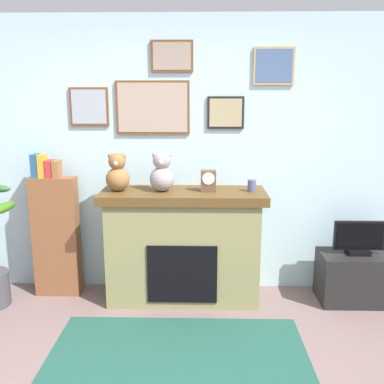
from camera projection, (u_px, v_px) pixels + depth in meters
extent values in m
cube|color=silver|center=(169.00, 157.00, 4.13)|extent=(5.20, 0.12, 2.60)
cube|color=brown|center=(153.00, 108.00, 3.96)|extent=(0.68, 0.02, 0.49)
cube|color=tan|center=(153.00, 108.00, 3.94)|extent=(0.64, 0.00, 0.45)
cube|color=brown|center=(89.00, 107.00, 3.97)|extent=(0.36, 0.02, 0.35)
cube|color=#9BA5B3|center=(89.00, 107.00, 3.96)|extent=(0.32, 0.00, 0.31)
cube|color=black|center=(226.00, 113.00, 3.95)|extent=(0.34, 0.02, 0.29)
cube|color=tan|center=(226.00, 113.00, 3.94)|extent=(0.30, 0.00, 0.25)
cube|color=brown|center=(172.00, 56.00, 3.85)|extent=(0.38, 0.02, 0.28)
cube|color=gray|center=(172.00, 56.00, 3.84)|extent=(0.34, 0.00, 0.24)
cube|color=tan|center=(274.00, 66.00, 3.85)|extent=(0.37, 0.02, 0.33)
cube|color=#47608B|center=(274.00, 66.00, 3.84)|extent=(0.33, 0.00, 0.29)
cube|color=#878453|center=(183.00, 249.00, 3.99)|extent=(1.36, 0.52, 0.96)
cube|color=brown|center=(183.00, 195.00, 3.88)|extent=(1.48, 0.58, 0.08)
cube|color=black|center=(182.00, 274.00, 3.76)|extent=(0.61, 0.02, 0.53)
cube|color=brown|center=(56.00, 237.00, 4.05)|extent=(0.42, 0.16, 1.15)
cube|color=#265483|center=(36.00, 166.00, 3.91)|extent=(0.06, 0.13, 0.21)
cube|color=gold|center=(43.00, 166.00, 3.91)|extent=(0.06, 0.13, 0.21)
cube|color=red|center=(50.00, 169.00, 3.91)|extent=(0.06, 0.13, 0.16)
cube|color=#8F5E36|center=(57.00, 169.00, 3.91)|extent=(0.05, 0.13, 0.15)
ellipsoid|color=#38701A|center=(3.00, 208.00, 3.71)|extent=(0.13, 0.37, 0.08)
cube|color=black|center=(356.00, 277.00, 3.97)|extent=(0.67, 0.40, 0.46)
cube|color=black|center=(358.00, 252.00, 3.91)|extent=(0.20, 0.14, 0.04)
cube|color=black|center=(359.00, 235.00, 3.88)|extent=(0.46, 0.03, 0.27)
cube|color=black|center=(360.00, 236.00, 3.86)|extent=(0.42, 0.00, 0.23)
cube|color=#1F4B40|center=(178.00, 354.00, 3.17)|extent=(1.92, 1.06, 0.01)
cylinder|color=#4C517A|center=(252.00, 186.00, 3.82)|extent=(0.08, 0.08, 0.11)
cube|color=brown|center=(208.00, 181.00, 3.82)|extent=(0.13, 0.09, 0.19)
cylinder|color=white|center=(208.00, 179.00, 3.77)|extent=(0.11, 0.01, 0.11)
sphere|color=olive|center=(118.00, 179.00, 3.84)|extent=(0.21, 0.21, 0.21)
sphere|color=olive|center=(117.00, 161.00, 3.80)|extent=(0.15, 0.15, 0.15)
sphere|color=olive|center=(111.00, 156.00, 3.79)|extent=(0.05, 0.05, 0.05)
sphere|color=olive|center=(123.00, 156.00, 3.79)|extent=(0.05, 0.05, 0.05)
sphere|color=beige|center=(116.00, 163.00, 3.74)|extent=(0.05, 0.05, 0.05)
sphere|color=gray|center=(162.00, 179.00, 3.83)|extent=(0.22, 0.22, 0.22)
sphere|color=gray|center=(162.00, 160.00, 3.79)|extent=(0.16, 0.16, 0.16)
sphere|color=gray|center=(155.00, 155.00, 3.78)|extent=(0.06, 0.06, 0.06)
sphere|color=gray|center=(168.00, 155.00, 3.78)|extent=(0.06, 0.06, 0.06)
sphere|color=beige|center=(161.00, 162.00, 3.73)|extent=(0.05, 0.05, 0.05)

